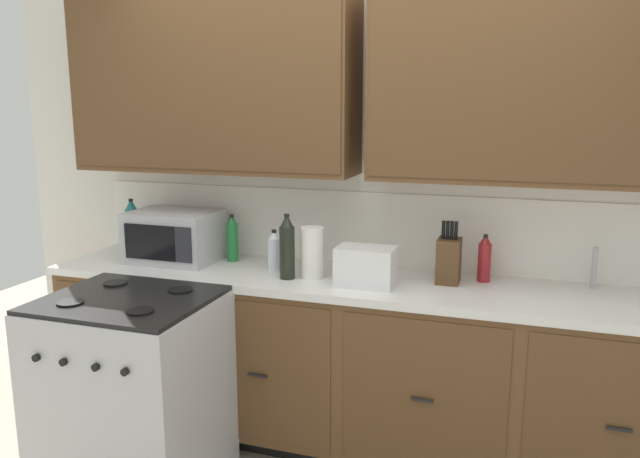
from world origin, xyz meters
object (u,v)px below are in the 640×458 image
(bottle_teal, at_px, (132,226))
(bottle_red, at_px, (484,259))
(knife_block, at_px, (449,260))
(bottle_clear, at_px, (274,251))
(paper_towel_roll, at_px, (312,253))
(bottle_dark, at_px, (287,247))
(toaster, at_px, (366,266))
(stove_range, at_px, (133,393))
(bottle_green, at_px, (232,238))
(microwave, at_px, (175,236))

(bottle_teal, height_order, bottle_red, bottle_teal)
(knife_block, bearing_deg, bottle_red, 25.38)
(knife_block, height_order, bottle_clear, knife_block)
(paper_towel_roll, bearing_deg, bottle_clear, 165.62)
(paper_towel_roll, relative_size, bottle_dark, 0.79)
(toaster, relative_size, knife_block, 0.90)
(stove_range, xyz_separation_m, knife_block, (1.36, 0.71, 0.58))
(bottle_green, bearing_deg, paper_towel_roll, -18.96)
(microwave, relative_size, bottle_clear, 2.17)
(stove_range, xyz_separation_m, bottle_red, (1.52, 0.79, 0.59))
(toaster, bearing_deg, bottle_red, 25.61)
(bottle_green, bearing_deg, bottle_red, 0.95)
(stove_range, relative_size, bottle_green, 3.61)
(stove_range, xyz_separation_m, bottle_green, (0.15, 0.77, 0.60))
(knife_block, height_order, bottle_dark, bottle_dark)
(bottle_dark, bearing_deg, bottle_red, 15.49)
(toaster, distance_m, bottle_red, 0.60)
(bottle_red, bearing_deg, paper_towel_roll, -166.00)
(bottle_red, xyz_separation_m, bottle_dark, (-0.94, -0.26, 0.04))
(bottle_red, relative_size, bottle_dark, 0.72)
(paper_towel_roll, distance_m, bottle_clear, 0.24)
(paper_towel_roll, bearing_deg, bottle_dark, -154.35)
(knife_block, relative_size, bottle_teal, 0.97)
(bottle_clear, relative_size, bottle_dark, 0.67)
(paper_towel_roll, bearing_deg, bottle_green, 161.04)
(paper_towel_roll, xyz_separation_m, bottle_green, (-0.54, 0.18, -0.00))
(bottle_teal, bearing_deg, stove_range, -56.92)
(paper_towel_roll, xyz_separation_m, bottle_dark, (-0.11, -0.05, 0.03))
(microwave, relative_size, bottle_teal, 1.50)
(toaster, distance_m, paper_towel_roll, 0.30)
(bottle_dark, bearing_deg, knife_block, 13.25)
(bottle_clear, xyz_separation_m, bottle_green, (-0.31, 0.12, 0.02))
(bottle_clear, bearing_deg, bottle_teal, 172.21)
(bottle_clear, xyz_separation_m, bottle_dark, (0.12, -0.11, 0.05))
(paper_towel_roll, height_order, bottle_dark, bottle_dark)
(bottle_clear, bearing_deg, knife_block, 4.43)
(bottle_green, bearing_deg, toaster, -15.82)
(toaster, bearing_deg, paper_towel_roll, 170.18)
(knife_block, height_order, bottle_red, knife_block)
(stove_range, xyz_separation_m, paper_towel_roll, (0.69, 0.58, 0.60))
(bottle_red, bearing_deg, bottle_dark, -164.51)
(bottle_clear, distance_m, bottle_teal, 0.97)
(bottle_teal, bearing_deg, bottle_red, 0.45)
(bottle_red, height_order, bottle_dark, bottle_dark)
(paper_towel_roll, bearing_deg, bottle_teal, 170.92)
(stove_range, bearing_deg, bottle_dark, 42.47)
(bottle_red, bearing_deg, stove_range, -152.56)
(toaster, relative_size, bottle_teal, 0.88)
(knife_block, distance_m, bottle_red, 0.18)
(bottle_green, bearing_deg, microwave, -162.32)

